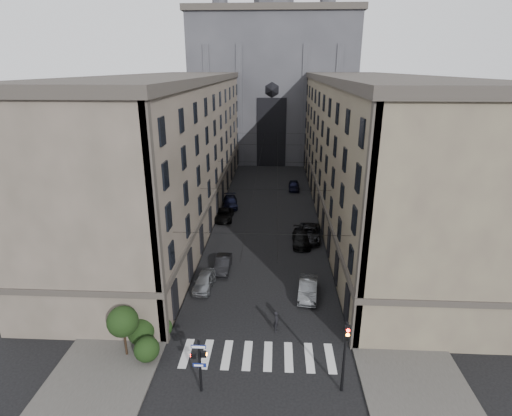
% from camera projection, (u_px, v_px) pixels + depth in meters
% --- Properties ---
extents(ground, '(260.00, 260.00, 0.00)m').
position_uv_depth(ground, '(254.00, 412.00, 24.35)').
color(ground, black).
rests_on(ground, ground).
extents(sidewalk_left, '(7.00, 80.00, 0.15)m').
position_uv_depth(sidewalk_left, '(197.00, 209.00, 58.71)').
color(sidewalk_left, '#383533').
rests_on(sidewalk_left, ground).
extents(sidewalk_right, '(7.00, 80.00, 0.15)m').
position_uv_depth(sidewalk_right, '(340.00, 212.00, 57.69)').
color(sidewalk_right, '#383533').
rests_on(sidewalk_right, ground).
extents(zebra_crossing, '(11.00, 3.20, 0.01)m').
position_uv_depth(zebra_crossing, '(258.00, 356.00, 29.05)').
color(zebra_crossing, beige).
rests_on(zebra_crossing, ground).
extents(building_left, '(13.60, 60.60, 18.85)m').
position_uv_depth(building_left, '(172.00, 146.00, 55.76)').
color(building_left, '#4C453A').
rests_on(building_left, ground).
extents(building_right, '(13.60, 60.60, 18.85)m').
position_uv_depth(building_right, '(367.00, 148.00, 54.45)').
color(building_right, brown).
rests_on(building_right, ground).
extents(gothic_tower, '(35.00, 23.00, 58.00)m').
position_uv_depth(gothic_tower, '(273.00, 77.00, 88.94)').
color(gothic_tower, '#2D2D33').
rests_on(gothic_tower, ground).
extents(pedestrian_signal_left, '(1.02, 0.38, 4.00)m').
position_uv_depth(pedestrian_signal_left, '(200.00, 361.00, 25.15)').
color(pedestrian_signal_left, black).
rests_on(pedestrian_signal_left, ground).
extents(traffic_light_right, '(0.34, 0.50, 5.20)m').
position_uv_depth(traffic_light_right, '(345.00, 349.00, 24.78)').
color(traffic_light_right, black).
rests_on(traffic_light_right, ground).
extents(shrub_cluster, '(3.90, 4.40, 3.90)m').
position_uv_depth(shrub_cluster, '(138.00, 331.00, 28.88)').
color(shrub_cluster, black).
rests_on(shrub_cluster, sidewalk_left).
extents(tram_wires, '(14.00, 60.00, 0.43)m').
position_uv_depth(tram_wires, '(268.00, 163.00, 55.46)').
color(tram_wires, black).
rests_on(tram_wires, ground).
extents(car_left_near, '(1.97, 4.34, 1.45)m').
position_uv_depth(car_left_near, '(204.00, 281.00, 37.74)').
color(car_left_near, gray).
rests_on(car_left_near, ground).
extents(car_left_midnear, '(1.49, 4.26, 1.40)m').
position_uv_depth(car_left_midnear, '(223.00, 264.00, 41.02)').
color(car_left_midnear, black).
rests_on(car_left_midnear, ground).
extents(car_left_midfar, '(2.39, 5.02, 1.38)m').
position_uv_depth(car_left_midfar, '(224.00, 215.00, 54.68)').
color(car_left_midfar, black).
rests_on(car_left_midfar, ground).
extents(car_left_far, '(2.74, 5.30, 1.47)m').
position_uv_depth(car_left_far, '(230.00, 202.00, 59.74)').
color(car_left_far, black).
rests_on(car_left_far, ground).
extents(car_right_near, '(2.14, 4.81, 1.54)m').
position_uv_depth(car_right_near, '(308.00, 288.00, 36.40)').
color(car_right_near, slate).
rests_on(car_right_near, ground).
extents(car_right_midnear, '(3.15, 5.91, 1.58)m').
position_uv_depth(car_right_midnear, '(309.00, 233.00, 48.44)').
color(car_right_midnear, black).
rests_on(car_right_midnear, ground).
extents(car_right_midfar, '(2.12, 5.09, 1.47)m').
position_uv_depth(car_right_midfar, '(301.00, 238.00, 47.13)').
color(car_right_midfar, black).
rests_on(car_right_midfar, ground).
extents(car_right_far, '(1.90, 4.54, 1.53)m').
position_uv_depth(car_right_far, '(294.00, 186.00, 67.92)').
color(car_right_far, black).
rests_on(car_right_far, ground).
extents(pedestrian, '(0.51, 0.70, 1.75)m').
position_uv_depth(pedestrian, '(276.00, 321.00, 31.52)').
color(pedestrian, black).
rests_on(pedestrian, ground).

